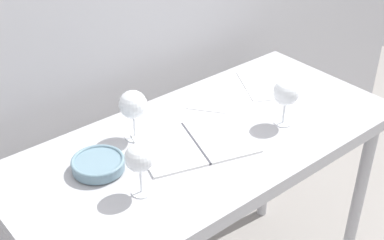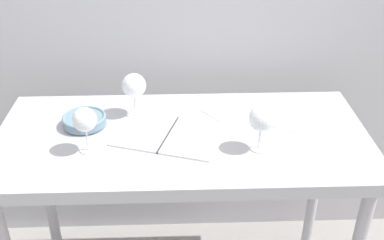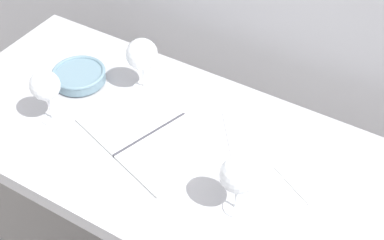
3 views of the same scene
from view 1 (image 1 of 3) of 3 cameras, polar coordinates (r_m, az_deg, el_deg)
steel_counter at (r=1.85m, az=1.46°, el=-4.63°), size 1.40×0.65×0.90m
wine_glass_near_left at (r=1.49m, az=-5.74°, el=-4.23°), size 0.09×0.09×0.17m
wine_glass_far_left at (r=1.73m, az=-6.43°, el=1.56°), size 0.10×0.10×0.18m
wine_glass_near_right at (r=1.83m, az=10.17°, el=2.87°), size 0.09×0.09×0.17m
open_notebook at (r=1.75m, az=0.37°, el=-2.52°), size 0.44×0.36×0.01m
tasting_sheet_upper at (r=2.00m, az=2.79°, el=2.19°), size 0.26×0.27×0.00m
tasting_sheet_lower at (r=2.13m, az=7.58°, el=3.87°), size 0.25×0.29×0.00m
tasting_bowl at (r=1.65m, az=-10.15°, el=-4.72°), size 0.17×0.17×0.04m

